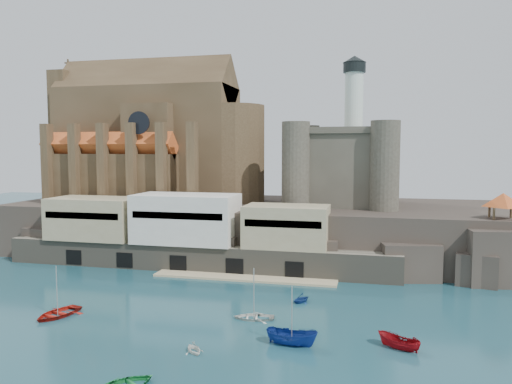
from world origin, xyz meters
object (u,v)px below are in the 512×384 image
at_px(church, 155,144).
at_px(boat_2, 292,345).
at_px(castle_keep, 343,163).
at_px(boat_1, 194,352).
at_px(boat_0, 58,316).
at_px(pavilion, 503,202).

height_order(church, boat_2, church).
relative_size(castle_keep, boat_1, 10.70).
bearing_deg(boat_1, boat_0, 118.80).
bearing_deg(castle_keep, pavilion, -30.18).
xyz_separation_m(church, boat_1, (28.57, -53.46, -22.13)).
bearing_deg(pavilion, church, 166.52).
xyz_separation_m(castle_keep, pavilion, (25.92, -15.08, -5.59)).
bearing_deg(pavilion, boat_2, -130.05).
relative_size(pavilion, boat_2, 1.12).
height_order(pavilion, boat_2, pavilion).
relative_size(church, boat_1, 17.16).
bearing_deg(boat_2, church, 43.63).
relative_size(church, castle_keep, 1.60).
distance_m(church, boat_1, 64.53).
relative_size(pavilion, boat_0, 1.01).
distance_m(castle_keep, boat_0, 59.12).
height_order(castle_keep, boat_1, castle_keep).
xyz_separation_m(pavilion, boat_0, (-58.25, -30.91, -12.73)).
bearing_deg(pavilion, castle_keep, 149.82).
bearing_deg(church, castle_keep, -1.11).
distance_m(castle_keep, pavilion, 30.50).
relative_size(castle_keep, boat_2, 5.14).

